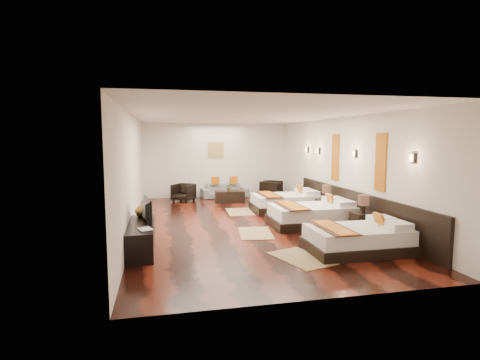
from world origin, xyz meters
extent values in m
cube|color=black|center=(0.00, 0.00, 0.00)|extent=(5.50, 9.50, 0.01)
cube|color=white|center=(0.00, 0.00, 2.80)|extent=(5.50, 9.50, 0.01)
cube|color=silver|center=(0.00, 4.75, 1.40)|extent=(5.50, 0.01, 2.80)
cube|color=silver|center=(-2.75, 0.00, 1.40)|extent=(0.01, 9.50, 2.80)
cube|color=silver|center=(2.75, 0.00, 1.40)|extent=(0.01, 9.50, 2.80)
cube|color=black|center=(2.71, -0.80, 0.45)|extent=(0.08, 6.60, 0.90)
cube|color=black|center=(1.67, -2.85, 0.10)|extent=(1.98, 1.22, 0.21)
cube|color=white|center=(1.67, -2.85, 0.35)|extent=(1.88, 1.13, 0.28)
cube|color=#C5620D|center=(2.14, -2.85, 0.60)|extent=(0.15, 0.30, 0.30)
cube|color=#38190F|center=(1.15, -2.85, 0.50)|extent=(0.52, 1.24, 0.02)
cube|color=#C5620D|center=(1.15, -2.85, 0.51)|extent=(0.36, 1.24, 0.02)
cube|color=black|center=(1.67, -0.60, 0.11)|extent=(2.13, 1.32, 0.22)
cube|color=white|center=(1.67, -0.60, 0.38)|extent=(2.03, 1.22, 0.30)
cube|color=#C5620D|center=(2.18, -0.60, 0.65)|extent=(0.16, 0.32, 0.33)
cube|color=#38190F|center=(1.11, -0.60, 0.54)|extent=(0.56, 1.34, 0.02)
cube|color=#C5620D|center=(1.11, -0.60, 0.55)|extent=(0.39, 1.34, 0.02)
cube|color=black|center=(1.67, 1.45, 0.11)|extent=(2.05, 1.27, 0.21)
cube|color=white|center=(1.67, 1.45, 0.36)|extent=(1.95, 1.17, 0.29)
cube|color=#C5620D|center=(2.16, 1.45, 0.62)|extent=(0.15, 0.31, 0.31)
cube|color=#38190F|center=(1.13, 1.45, 0.52)|extent=(0.54, 1.29, 0.02)
cube|color=#C5620D|center=(1.13, 1.45, 0.53)|extent=(0.37, 1.29, 0.02)
cube|color=black|center=(2.44, -1.73, 0.26)|extent=(0.47, 0.47, 0.53)
cylinder|color=black|center=(2.44, -1.73, 0.63)|extent=(0.08, 0.08, 0.21)
cylinder|color=#3F2619|center=(2.44, -1.73, 0.82)|extent=(0.25, 0.25, 0.23)
cube|color=black|center=(2.44, 0.22, 0.26)|extent=(0.47, 0.47, 0.52)
cylinder|color=black|center=(2.44, 0.22, 0.63)|extent=(0.08, 0.08, 0.21)
cylinder|color=#3F2619|center=(2.44, 0.22, 0.82)|extent=(0.25, 0.25, 0.23)
cube|color=#987C4D|center=(0.43, -3.03, 0.01)|extent=(1.08, 1.37, 0.01)
cube|color=#987C4D|center=(0.06, -1.04, 0.01)|extent=(0.92, 1.30, 0.01)
cube|color=#987C4D|center=(0.24, 1.55, 0.01)|extent=(0.83, 1.25, 0.01)
cube|color=black|center=(-2.50, -1.91, 0.28)|extent=(0.50, 1.80, 0.55)
imported|color=black|center=(-2.45, -1.74, 0.79)|extent=(0.25, 0.84, 0.48)
imported|color=black|center=(-2.50, -2.49, 0.56)|extent=(0.32, 0.36, 0.03)
imported|color=brown|center=(-2.50, -1.20, 0.71)|extent=(0.33, 0.33, 0.33)
imported|color=slate|center=(0.27, 4.40, 0.25)|extent=(1.79, 0.82, 0.51)
imported|color=black|center=(-1.31, 3.85, 0.32)|extent=(0.95, 0.95, 0.63)
imported|color=black|center=(2.00, 3.99, 0.33)|extent=(0.99, 0.99, 0.65)
cube|color=black|center=(0.27, 3.35, 0.20)|extent=(1.02, 0.54, 0.40)
imported|color=#235F1F|center=(0.23, 3.30, 0.53)|extent=(0.27, 0.25, 0.27)
cube|color=#D86014|center=(2.73, -1.90, 1.70)|extent=(0.04, 0.40, 1.30)
cube|color=#D86014|center=(2.73, 0.30, 1.70)|extent=(0.04, 0.40, 1.30)
cube|color=black|center=(2.71, -3.00, 1.85)|extent=(0.06, 0.12, 0.18)
cube|color=#FFD18C|center=(2.68, -3.00, 1.85)|extent=(0.02, 0.10, 0.14)
cube|color=black|center=(2.71, -0.80, 1.85)|extent=(0.06, 0.12, 0.18)
cube|color=#FFD18C|center=(2.68, -0.80, 1.85)|extent=(0.02, 0.10, 0.14)
cube|color=black|center=(2.71, 1.40, 1.85)|extent=(0.06, 0.12, 0.18)
cube|color=#FFD18C|center=(2.68, 1.40, 1.85)|extent=(0.02, 0.10, 0.14)
cube|color=black|center=(2.71, 2.30, 1.85)|extent=(0.06, 0.12, 0.18)
cube|color=#FFD18C|center=(2.68, 2.30, 1.85)|extent=(0.02, 0.10, 0.14)
cube|color=#AD873F|center=(0.00, 4.73, 1.80)|extent=(0.60, 0.04, 0.60)
camera|label=1|loc=(-2.10, -9.34, 2.22)|focal=27.81mm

